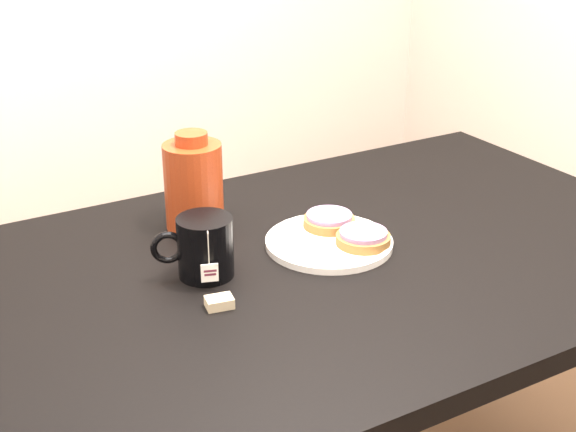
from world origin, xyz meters
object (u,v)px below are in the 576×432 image
(bagel_back, at_px, (329,220))
(teabag_pouch, at_px, (219,302))
(table, at_px, (336,291))
(bagel_front, at_px, (363,238))
(plate, at_px, (329,241))
(bagel_package, at_px, (194,184))
(mug, at_px, (204,247))

(bagel_back, xyz_separation_m, teabag_pouch, (-0.32, -0.15, -0.02))
(table, relative_size, bagel_front, 9.53)
(bagel_back, distance_m, bagel_front, 0.10)
(plate, bearing_deg, bagel_package, 131.28)
(table, bearing_deg, bagel_back, 67.31)
(mug, distance_m, teabag_pouch, 0.13)
(table, xyz_separation_m, plate, (0.00, 0.03, 0.09))
(mug, bearing_deg, table, 8.44)
(mug, bearing_deg, bagel_back, 26.19)
(plate, xyz_separation_m, bagel_back, (0.03, 0.05, 0.02))
(mug, relative_size, teabag_pouch, 3.47)
(table, relative_size, teabag_pouch, 31.11)
(plate, xyz_separation_m, bagel_front, (0.05, -0.05, 0.02))
(table, bearing_deg, bagel_package, 126.85)
(bagel_back, xyz_separation_m, bagel_package, (-0.22, 0.16, 0.07))
(table, height_order, bagel_back, bagel_back)
(mug, height_order, teabag_pouch, mug)
(table, height_order, bagel_package, bagel_package)
(plate, height_order, bagel_back, bagel_back)
(mug, bearing_deg, plate, 15.86)
(plate, relative_size, teabag_pouch, 5.43)
(table, bearing_deg, teabag_pouch, -165.89)
(plate, distance_m, bagel_package, 0.29)
(plate, height_order, bagel_front, bagel_front)
(bagel_back, distance_m, teabag_pouch, 0.35)
(table, bearing_deg, bagel_front, -17.83)
(bagel_back, bearing_deg, mug, -172.17)
(table, xyz_separation_m, bagel_back, (0.04, 0.08, 0.11))
(teabag_pouch, bearing_deg, table, 14.11)
(table, distance_m, teabag_pouch, 0.30)
(bagel_back, height_order, mug, mug)
(teabag_pouch, distance_m, bagel_package, 0.34)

